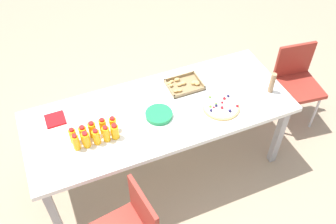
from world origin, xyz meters
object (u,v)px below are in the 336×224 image
object	(u,v)px
chair_end	(296,79)
fruit_pizza	(221,106)
cardboard_tube	(272,83)
juice_bottle_3	(106,134)
juice_bottle_4	(115,131)
juice_bottle_0	(76,142)
juice_bottle_8	(103,126)
juice_bottle_5	(73,136)
juice_bottle_7	(92,130)
juice_bottle_2	(96,137)
juice_bottle_9	(113,124)
napkin_stack	(55,119)
party_table	(160,116)
snack_tray	(185,85)
juice_bottle_1	(86,140)
plate_stack	(159,115)
juice_bottle_6	(83,133)

from	to	relation	value
chair_end	fruit_pizza	bearing A→B (deg)	22.09
cardboard_tube	juice_bottle_3	bearing A→B (deg)	179.19
juice_bottle_3	juice_bottle_4	world-z (taller)	juice_bottle_3
chair_end	juice_bottle_0	bearing A→B (deg)	13.37
juice_bottle_4	juice_bottle_8	size ratio (longest dim) A/B	0.93
juice_bottle_5	fruit_pizza	size ratio (longest dim) A/B	0.47
juice_bottle_7	fruit_pizza	world-z (taller)	juice_bottle_7
juice_bottle_0	juice_bottle_2	size ratio (longest dim) A/B	1.06
juice_bottle_9	cardboard_tube	world-z (taller)	cardboard_tube
juice_bottle_4	fruit_pizza	size ratio (longest dim) A/B	0.45
cardboard_tube	napkin_stack	bearing A→B (deg)	168.01
fruit_pizza	napkin_stack	bearing A→B (deg)	163.28
party_table	juice_bottle_0	bearing A→B (deg)	-169.77
party_table	snack_tray	distance (m)	0.37
juice_bottle_8	snack_tray	xyz separation A→B (m)	(0.79, 0.24, -0.05)
juice_bottle_7	juice_bottle_9	xyz separation A→B (m)	(0.16, -0.00, -0.01)
juice_bottle_1	cardboard_tube	xyz separation A→B (m)	(1.58, -0.02, 0.03)
juice_bottle_1	juice_bottle_4	distance (m)	0.22
party_table	plate_stack	size ratio (longest dim) A/B	10.04
juice_bottle_3	plate_stack	bearing A→B (deg)	9.54
juice_bottle_7	chair_end	bearing A→B (deg)	4.33
cardboard_tube	chair_end	bearing A→B (deg)	25.58
juice_bottle_1	fruit_pizza	distance (m)	1.10
juice_bottle_1	juice_bottle_6	size ratio (longest dim) A/B	1.04
juice_bottle_8	juice_bottle_1	bearing A→B (deg)	-152.58
party_table	juice_bottle_4	world-z (taller)	juice_bottle_4
juice_bottle_5	snack_tray	xyz separation A→B (m)	(1.02, 0.25, -0.05)
juice_bottle_0	juice_bottle_9	world-z (taller)	juice_bottle_0
plate_stack	juice_bottle_8	bearing A→B (deg)	179.26
juice_bottle_3	juice_bottle_6	world-z (taller)	juice_bottle_3
juice_bottle_3	cardboard_tube	world-z (taller)	cardboard_tube
party_table	fruit_pizza	size ratio (longest dim) A/B	7.15
party_table	cardboard_tube	bearing A→B (deg)	-9.12
party_table	juice_bottle_6	world-z (taller)	juice_bottle_6
juice_bottle_4	juice_bottle_6	distance (m)	0.23
juice_bottle_0	juice_bottle_6	world-z (taller)	juice_bottle_0
chair_end	juice_bottle_0	xyz separation A→B (m)	(-2.19, -0.23, 0.32)
juice_bottle_1	juice_bottle_4	bearing A→B (deg)	-0.80
party_table	napkin_stack	bearing A→B (deg)	164.69
juice_bottle_1	juice_bottle_6	xyz separation A→B (m)	(-0.00, 0.07, -0.00)
plate_stack	juice_bottle_5	bearing A→B (deg)	179.89
juice_bottle_4	chair_end	bearing A→B (deg)	7.04
juice_bottle_0	juice_bottle_4	bearing A→B (deg)	-0.80
juice_bottle_2	juice_bottle_5	distance (m)	0.17
juice_bottle_2	juice_bottle_3	size ratio (longest dim) A/B	0.96
juice_bottle_3	napkin_stack	bearing A→B (deg)	132.41
juice_bottle_3	snack_tray	xyz separation A→B (m)	(0.79, 0.32, -0.06)
juice_bottle_8	plate_stack	distance (m)	0.45
chair_end	juice_bottle_5	size ratio (longest dim) A/B	5.84
chair_end	juice_bottle_0	distance (m)	2.22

